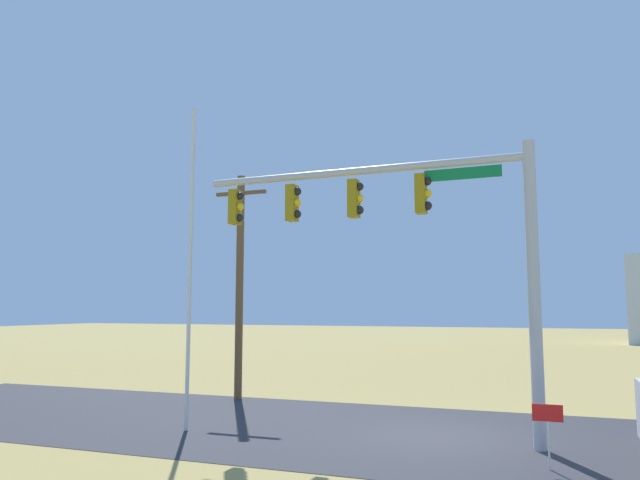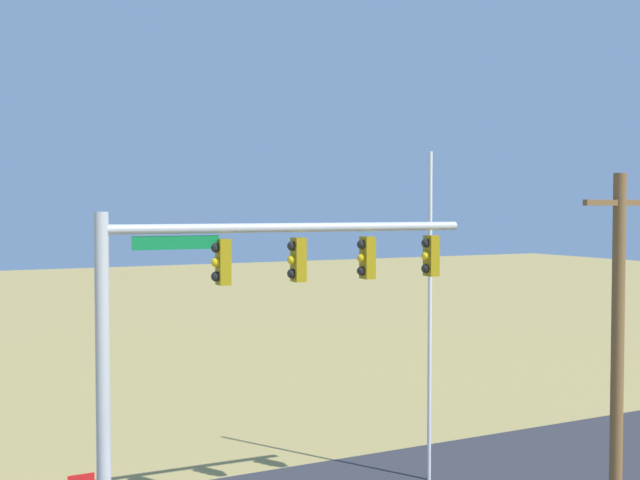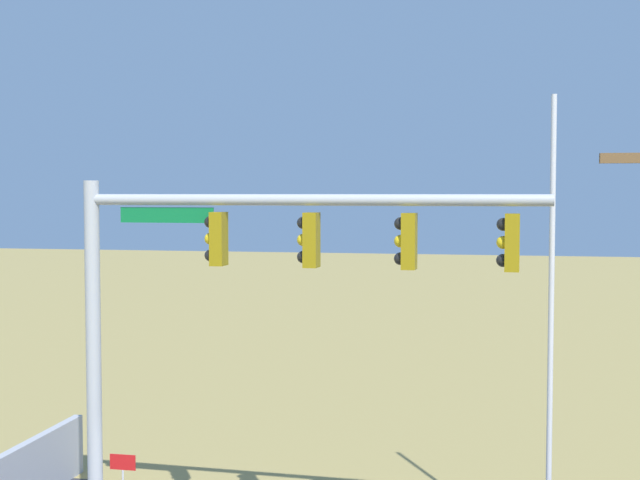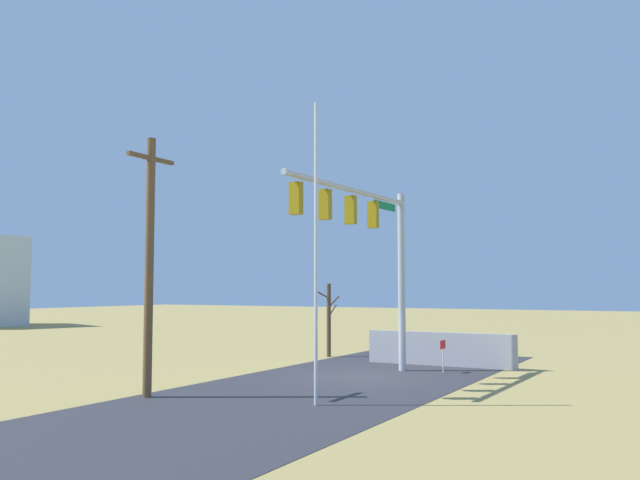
{
  "view_description": "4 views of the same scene",
  "coord_description": "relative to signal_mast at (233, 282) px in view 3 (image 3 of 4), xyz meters",
  "views": [
    {
      "loc": [
        2.37,
        -14.65,
        3.07
      ],
      "look_at": [
        -2.91,
        -0.15,
        4.83
      ],
      "focal_mm": 33.27,
      "sensor_mm": 36.0,
      "label": 1
    },
    {
      "loc": [
        5.6,
        15.15,
        6.9
      ],
      "look_at": [
        -2.47,
        -0.67,
        6.21
      ],
      "focal_mm": 44.92,
      "sensor_mm": 36.0,
      "label": 2
    },
    {
      "loc": [
        -5.01,
        14.27,
        6.61
      ],
      "look_at": [
        -2.04,
        -0.4,
        5.8
      ],
      "focal_mm": 48.8,
      "sensor_mm": 36.0,
      "label": 3
    },
    {
      "loc": [
        -22.24,
        -10.51,
        3.17
      ],
      "look_at": [
        -2.98,
        0.04,
        4.73
      ],
      "focal_mm": 38.1,
      "sensor_mm": 36.0,
      "label": 4
    }
  ],
  "objects": [
    {
      "name": "flagpole",
      "position": [
        -5.57,
        -0.91,
        -0.86
      ],
      "size": [
        0.1,
        0.1,
        8.34
      ],
      "primitive_type": "cylinder",
      "color": "silver",
      "rests_on": "ground_plane"
    },
    {
      "name": "open_sign",
      "position": [
        2.91,
        -1.65,
        -4.12
      ],
      "size": [
        0.56,
        0.04,
        1.22
      ],
      "color": "silver",
      "rests_on": "ground_plane"
    },
    {
      "name": "signal_mast",
      "position": [
        0.0,
        0.0,
        0.0
      ],
      "size": [
        8.42,
        0.56,
        6.84
      ],
      "color": "#B2B5BA",
      "rests_on": "ground_plane"
    }
  ]
}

